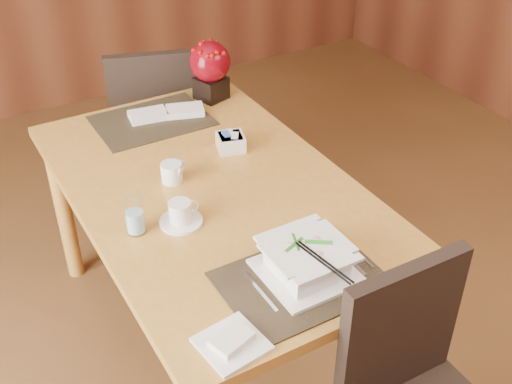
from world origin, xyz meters
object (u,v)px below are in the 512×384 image
water_glass (134,213)px  sugar_caddy (231,142)px  creamer_jug (172,172)px  berry_decor (210,67)px  far_chair (156,123)px  bread_plate (232,344)px  dining_table (214,210)px  soup_setting (307,261)px  coffee_cup (180,214)px

water_glass → sugar_caddy: water_glass is taller
creamer_jug → berry_decor: (0.41, 0.51, 0.11)m
far_chair → berry_decor: bearing=133.1°
water_glass → berry_decor: bearing=49.0°
bread_plate → creamer_jug: bearing=77.0°
water_glass → bread_plate: (0.04, -0.56, -0.07)m
dining_table → water_glass: size_ratio=10.54×
soup_setting → sugar_caddy: bearing=78.7°
coffee_cup → far_chair: far_chair is taller
bread_plate → coffee_cup: bearing=79.1°
coffee_cup → creamer_jug: coffee_cup is taller
dining_table → soup_setting: (0.03, -0.53, 0.15)m
creamer_jug → far_chair: size_ratio=0.11×
soup_setting → coffee_cup: (-0.21, 0.40, -0.02)m
soup_setting → bread_plate: bearing=-157.8°
coffee_cup → bread_plate: (-0.10, -0.53, -0.03)m
coffee_cup → sugar_caddy: bearing=42.4°
sugar_caddy → far_chair: size_ratio=0.11×
water_glass → dining_table: bearing=17.6°
coffee_cup → far_chair: (0.34, 1.07, -0.27)m
creamer_jug → soup_setting: bearing=-102.3°
berry_decor → bread_plate: 1.41m
coffee_cup → berry_decor: size_ratio=0.55×
creamer_jug → far_chair: 0.91m
bread_plate → far_chair: size_ratio=0.17×
dining_table → far_chair: (0.16, 0.94, -0.14)m
soup_setting → far_chair: size_ratio=0.28×
creamer_jug → sugar_caddy: size_ratio=0.97×
soup_setting → coffee_cup: soup_setting is taller
coffee_cup → creamer_jug: 0.25m
sugar_caddy → creamer_jug: bearing=-162.5°
soup_setting → water_glass: (-0.35, 0.43, 0.02)m
sugar_caddy → far_chair: bearing=91.2°
dining_table → far_chair: far_chair is taller
water_glass → sugar_caddy: 0.58m
dining_table → bread_plate: 0.73m
coffee_cup → water_glass: size_ratio=0.97×
far_chair → sugar_caddy: bearing=109.7°
dining_table → soup_setting: 0.55m
dining_table → coffee_cup: size_ratio=10.82×
sugar_caddy → bread_plate: 0.97m
dining_table → far_chair: bearing=80.5°
coffee_cup → creamer_jug: size_ratio=1.44×
soup_setting → bread_plate: (-0.31, -0.13, -0.05)m
coffee_cup → dining_table: bearing=35.4°
bread_plate → water_glass: bearing=93.8°
coffee_cup → sugar_caddy: 0.48m
coffee_cup → far_chair: size_ratio=0.15×
bread_plate → far_chair: (0.44, 1.60, -0.24)m
sugar_caddy → coffee_cup: bearing=-137.6°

